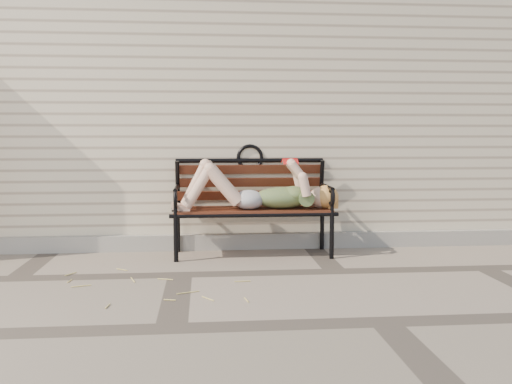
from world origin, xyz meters
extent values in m
plane|color=gray|center=(0.00, 0.00, 0.00)|extent=(80.00, 80.00, 0.00)
cube|color=beige|center=(0.00, 3.00, 1.50)|extent=(8.00, 4.00, 3.00)
cube|color=gray|center=(0.00, 0.97, 0.07)|extent=(8.00, 0.10, 0.15)
cylinder|color=black|center=(-0.05, 0.47, 0.21)|extent=(0.04, 0.04, 0.42)
cylinder|color=black|center=(-0.05, 0.89, 0.21)|extent=(0.04, 0.04, 0.42)
cylinder|color=black|center=(1.32, 0.47, 0.21)|extent=(0.04, 0.04, 0.42)
cylinder|color=black|center=(1.32, 0.89, 0.21)|extent=(0.04, 0.04, 0.42)
cube|color=#512415|center=(0.63, 0.68, 0.42)|extent=(1.41, 0.45, 0.03)
cylinder|color=black|center=(0.63, 0.47, 0.40)|extent=(1.48, 0.04, 0.04)
cylinder|color=black|center=(0.63, 0.89, 0.40)|extent=(1.48, 0.04, 0.04)
torus|color=black|center=(0.63, 0.99, 0.88)|extent=(0.26, 0.03, 0.26)
ellipsoid|color=#0A3949|center=(0.89, 0.65, 0.53)|extent=(0.50, 0.29, 0.19)
ellipsoid|color=#0A3949|center=(1.01, 0.65, 0.56)|extent=(0.24, 0.28, 0.15)
ellipsoid|color=#9B9B9F|center=(0.60, 0.65, 0.52)|extent=(0.28, 0.32, 0.18)
sphere|color=beige|center=(1.26, 0.65, 0.53)|extent=(0.20, 0.20, 0.20)
ellipsoid|color=#DFA253|center=(1.30, 0.65, 0.53)|extent=(0.23, 0.24, 0.21)
cube|color=#B11514|center=(0.97, 0.65, 0.88)|extent=(0.13, 0.02, 0.02)
cube|color=beige|center=(0.97, 0.61, 0.86)|extent=(0.13, 0.08, 0.05)
cube|color=beige|center=(0.97, 0.69, 0.86)|extent=(0.13, 0.08, 0.05)
cube|color=#B11514|center=(0.97, 0.61, 0.86)|extent=(0.14, 0.09, 0.05)
cube|color=#B11514|center=(0.97, 0.69, 0.86)|extent=(0.14, 0.09, 0.05)
cylinder|color=#CFBB65|center=(-0.63, -0.36, 0.01)|extent=(0.03, 0.10, 0.01)
cylinder|color=#CFBB65|center=(0.31, -0.86, 0.01)|extent=(0.08, 0.08, 0.01)
cylinder|color=#CFBB65|center=(-0.78, -1.31, 0.01)|extent=(0.12, 0.05, 0.01)
cylinder|color=#CFBB65|center=(0.19, 0.23, 0.01)|extent=(0.08, 0.05, 0.01)
cylinder|color=#CFBB65|center=(0.30, -0.47, 0.01)|extent=(0.03, 0.10, 0.01)
cylinder|color=#CFBB65|center=(0.27, -0.59, 0.01)|extent=(0.01, 0.09, 0.01)
cylinder|color=#CFBB65|center=(0.04, -1.05, 0.01)|extent=(0.13, 0.07, 0.01)
cylinder|color=#CFBB65|center=(0.52, -0.22, 0.01)|extent=(0.01, 0.16, 0.01)
cylinder|color=#CFBB65|center=(-0.63, -0.31, 0.01)|extent=(0.10, 0.08, 0.01)
cylinder|color=#CFBB65|center=(0.22, -0.83, 0.01)|extent=(0.11, 0.09, 0.01)
cylinder|color=#CFBB65|center=(-0.40, -0.88, 0.01)|extent=(0.01, 0.17, 0.01)
cylinder|color=#CFBB65|center=(-0.97, -1.03, 0.01)|extent=(0.13, 0.06, 0.01)
cylinder|color=#CFBB65|center=(-0.69, 0.12, 0.01)|extent=(0.14, 0.09, 0.01)
cylinder|color=#CFBB65|center=(-0.02, -0.72, 0.01)|extent=(0.16, 0.06, 0.01)
camera|label=1|loc=(0.19, -4.43, 1.10)|focal=40.00mm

